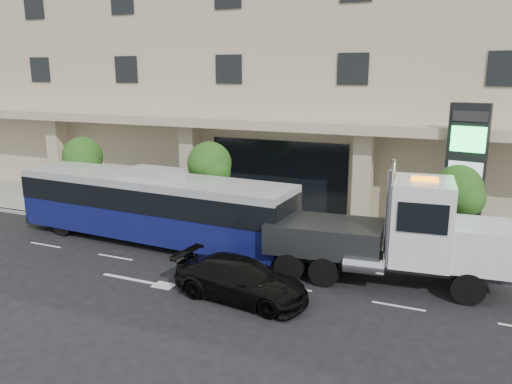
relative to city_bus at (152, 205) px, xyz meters
The scene contains 11 objects.
ground 4.16m from the city_bus, 14.33° to the right, with size 120.00×120.00×0.00m, color black.
sidewalk 5.72m from the city_bus, 48.20° to the left, with size 120.00×6.00×0.15m, color gray.
curb 4.16m from the city_bus, 16.39° to the left, with size 120.00×0.30×0.15m, color gray.
convention_center 17.04m from the city_bus, 75.91° to the left, with size 60.00×17.60×20.00m.
tree_left 7.00m from the city_bus, 157.21° to the left, with size 2.27×2.20×4.22m.
tree_mid 3.47m from the city_bus, 57.98° to the left, with size 2.28×2.20×4.38m.
tree_right 13.49m from the city_bus, 11.43° to the left, with size 2.10×2.00×4.04m.
city_bus is the anchor object (origin of this frame).
tow_truck 11.15m from the city_bus, ahead, with size 10.12×3.25×4.59m.
black_sedan 7.58m from the city_bus, 31.97° to the right, with size 2.02×4.98×1.45m, color black.
signage_pylon 14.09m from the city_bus, 17.56° to the left, with size 1.68×0.87×6.44m.
Camera 1 is at (9.63, -17.92, 7.85)m, focal length 35.00 mm.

